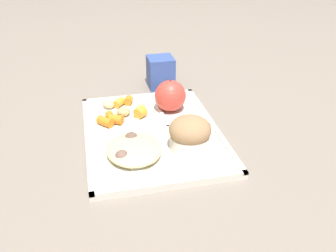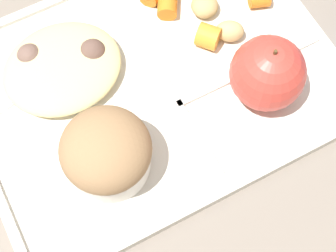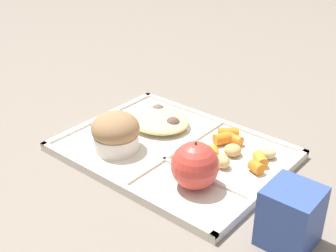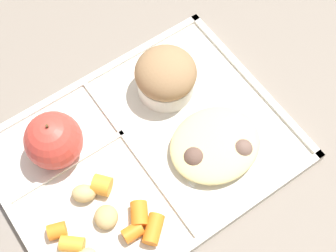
{
  "view_description": "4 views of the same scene",
  "coord_description": "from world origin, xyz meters",
  "px_view_note": "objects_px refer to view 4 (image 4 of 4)",
  "views": [
    {
      "loc": [
        0.72,
        -0.13,
        0.44
      ],
      "look_at": [
        0.05,
        0.03,
        0.05
      ],
      "focal_mm": 39.74,
      "sensor_mm": 36.0,
      "label": 1
    },
    {
      "loc": [
        0.11,
        0.24,
        0.51
      ],
      "look_at": [
        0.02,
        0.07,
        0.04
      ],
      "focal_mm": 55.18,
      "sensor_mm": 36.0,
      "label": 2
    },
    {
      "loc": [
        -0.46,
        0.56,
        0.45
      ],
      "look_at": [
        0.02,
        -0.01,
        0.05
      ],
      "focal_mm": 49.18,
      "sensor_mm": 36.0,
      "label": 3
    },
    {
      "loc": [
        -0.14,
        -0.26,
        0.66
      ],
      "look_at": [
        0.04,
        -0.0,
        0.05
      ],
      "focal_mm": 54.69,
      "sensor_mm": 36.0,
      "label": 4
    }
  ],
  "objects_px": {
    "lunch_tray": "(145,152)",
    "green_apple": "(54,140)",
    "plastic_fork": "(235,140)",
    "bran_muffin": "(166,76)"
  },
  "relations": [
    {
      "from": "lunch_tray",
      "to": "bran_muffin",
      "type": "xyz_separation_m",
      "value": [
        0.08,
        0.07,
        0.04
      ]
    },
    {
      "from": "green_apple",
      "to": "plastic_fork",
      "type": "height_order",
      "value": "green_apple"
    },
    {
      "from": "lunch_tray",
      "to": "plastic_fork",
      "type": "bearing_deg",
      "value": -28.0
    },
    {
      "from": "lunch_tray",
      "to": "green_apple",
      "type": "xyz_separation_m",
      "value": [
        -0.1,
        0.07,
        0.04
      ]
    },
    {
      "from": "lunch_tray",
      "to": "green_apple",
      "type": "relative_size",
      "value": 4.79
    },
    {
      "from": "lunch_tray",
      "to": "plastic_fork",
      "type": "xyz_separation_m",
      "value": [
        0.11,
        -0.06,
        0.01
      ]
    },
    {
      "from": "green_apple",
      "to": "bran_muffin",
      "type": "bearing_deg",
      "value": 0.0
    },
    {
      "from": "bran_muffin",
      "to": "plastic_fork",
      "type": "relative_size",
      "value": 0.54
    },
    {
      "from": "bran_muffin",
      "to": "green_apple",
      "type": "bearing_deg",
      "value": -180.0
    },
    {
      "from": "plastic_fork",
      "to": "lunch_tray",
      "type": "bearing_deg",
      "value": 152.0
    }
  ]
}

